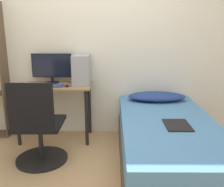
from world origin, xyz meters
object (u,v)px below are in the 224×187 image
Objects in this scene: monitor at (52,67)px; keyboard at (49,86)px; bed at (167,145)px; office_chair at (38,133)px; pc_tower at (82,70)px.

monitor is 1.51× the size of keyboard.
keyboard is at bearing 155.04° from bed.
keyboard is at bearing 90.05° from office_chair.
monitor is (-1.39, 0.89, 0.69)m from bed.
pc_tower is at bearing 21.81° from keyboard.
monitor reaches higher than office_chair.
monitor is at bearing 92.60° from keyboard.
pc_tower is at bearing -12.46° from monitor.
office_chair is at bearing -89.95° from keyboard.
bed is 1.44m from pc_tower.
office_chair is 0.68m from keyboard.
monitor is at bearing 147.31° from bed.
office_chair is at bearing -119.28° from pc_tower.
office_chair is at bearing -89.15° from monitor.
office_chair is 1.78× the size of monitor.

